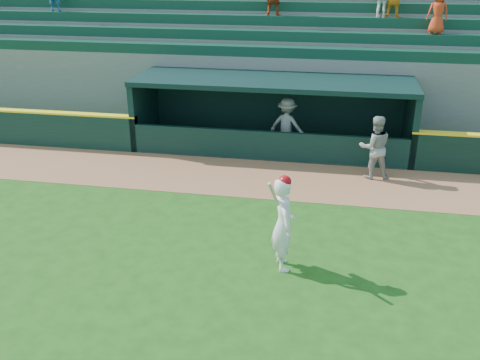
% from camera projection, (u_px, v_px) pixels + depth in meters
% --- Properties ---
extents(ground, '(120.00, 120.00, 0.00)m').
position_uv_depth(ground, '(227.00, 261.00, 11.84)').
color(ground, '#1C4A12').
rests_on(ground, ground).
extents(warning_track, '(40.00, 3.00, 0.01)m').
position_uv_depth(warning_track, '(260.00, 178.00, 16.28)').
color(warning_track, '#965F3C').
rests_on(warning_track, ground).
extents(dugout_player_front, '(1.06, 0.90, 1.94)m').
position_uv_depth(dugout_player_front, '(375.00, 147.00, 15.98)').
color(dugout_player_front, gray).
rests_on(dugout_player_front, ground).
extents(dugout_player_inside, '(1.36, 1.01, 1.88)m').
position_uv_depth(dugout_player_inside, '(287.00, 125.00, 18.16)').
color(dugout_player_inside, '#9E9E99').
rests_on(dugout_player_inside, ground).
extents(dugout, '(9.40, 2.80, 2.46)m').
position_uv_depth(dugout, '(273.00, 109.00, 18.57)').
color(dugout, slate).
rests_on(dugout, ground).
extents(stands, '(34.50, 6.25, 7.54)m').
position_uv_depth(stands, '(288.00, 56.00, 22.31)').
color(stands, slate).
rests_on(stands, ground).
extents(batter_at_plate, '(0.71, 0.90, 2.15)m').
position_uv_depth(batter_at_plate, '(283.00, 223.00, 11.25)').
color(batter_at_plate, white).
rests_on(batter_at_plate, ground).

